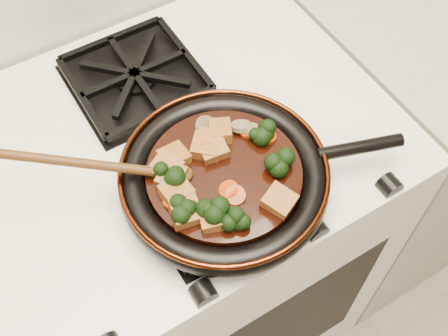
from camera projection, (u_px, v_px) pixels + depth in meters
stove at (187, 246)px, 1.35m from camera, size 0.76×0.60×0.90m
burner_grate_front at (213, 189)px, 0.90m from camera, size 0.23×0.23×0.03m
burner_grate_back at (135, 77)px, 1.03m from camera, size 0.23×0.23×0.03m
skillet at (225, 177)px, 0.88m from camera, size 0.44×0.33×0.05m
braising_sauce at (224, 175)px, 0.87m from camera, size 0.24×0.24×0.02m
tofu_cube_0 at (213, 149)px, 0.88m from camera, size 0.05×0.05×0.03m
tofu_cube_1 at (214, 220)px, 0.81m from camera, size 0.05×0.05×0.03m
tofu_cube_2 at (279, 201)px, 0.82m from camera, size 0.05×0.06×0.03m
tofu_cube_3 at (167, 169)px, 0.85m from camera, size 0.06×0.06×0.03m
tofu_cube_4 at (185, 212)px, 0.81m from camera, size 0.05×0.05×0.03m
tofu_cube_5 at (174, 157)px, 0.87m from camera, size 0.05×0.04×0.03m
tofu_cube_6 at (211, 139)px, 0.89m from camera, size 0.05×0.05×0.03m
tofu_cube_7 at (207, 147)px, 0.88m from camera, size 0.06×0.06×0.02m
tofu_cube_8 at (220, 131)px, 0.89m from camera, size 0.05×0.05×0.03m
tofu_cube_9 at (177, 193)px, 0.83m from camera, size 0.05×0.04×0.03m
tofu_cube_10 at (172, 177)px, 0.85m from camera, size 0.06×0.06×0.03m
broccoli_floret_0 at (232, 221)px, 0.81m from camera, size 0.07×0.07×0.06m
broccoli_floret_1 at (169, 177)px, 0.84m from camera, size 0.08×0.07×0.07m
broccoli_floret_2 at (261, 135)px, 0.89m from camera, size 0.09×0.09×0.06m
broccoli_floret_3 at (214, 211)px, 0.81m from camera, size 0.09×0.09×0.07m
broccoli_floret_4 at (185, 211)px, 0.81m from camera, size 0.08×0.09×0.07m
broccoli_floret_5 at (283, 167)px, 0.85m from camera, size 0.09×0.08×0.07m
carrot_coin_0 at (229, 190)px, 0.84m from camera, size 0.03×0.03×0.02m
carrot_coin_1 at (267, 136)px, 0.89m from camera, size 0.03×0.03×0.01m
carrot_coin_2 at (235, 195)px, 0.83m from camera, size 0.03×0.03×0.02m
carrot_coin_3 at (248, 131)px, 0.90m from camera, size 0.03×0.03×0.01m
carrot_coin_4 at (173, 201)px, 0.83m from camera, size 0.03×0.03×0.01m
carrot_coin_5 at (211, 152)px, 0.88m from camera, size 0.03×0.03×0.02m
mushroom_slice_0 at (256, 132)px, 0.90m from camera, size 0.04×0.04×0.02m
mushroom_slice_1 at (206, 127)px, 0.90m from camera, size 0.04×0.04×0.03m
mushroom_slice_2 at (241, 126)px, 0.90m from camera, size 0.04×0.04×0.02m
mushroom_slice_3 at (168, 184)px, 0.84m from camera, size 0.03×0.03×0.03m
wooden_spoon at (122, 168)px, 0.84m from camera, size 0.16×0.11×0.27m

